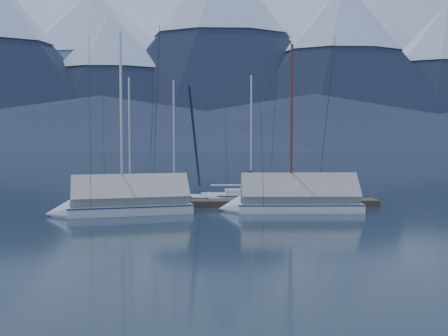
{
  "coord_description": "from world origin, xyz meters",
  "views": [
    {
      "loc": [
        -0.98,
        -25.52,
        3.64
      ],
      "look_at": [
        0.0,
        2.0,
        2.2
      ],
      "focal_mm": 38.0,
      "sensor_mm": 36.0,
      "label": 1
    }
  ],
  "objects_px": {
    "sailboat_covered_near": "(288,202)",
    "person": "(251,185)",
    "sailboat_open_mid": "(181,199)",
    "sailboat_covered_far": "(119,204)",
    "sailboat_open_left": "(137,198)",
    "sailboat_open_right": "(258,198)"
  },
  "relations": [
    {
      "from": "sailboat_covered_near",
      "to": "person",
      "type": "bearing_deg",
      "value": 128.89
    },
    {
      "from": "sailboat_open_mid",
      "to": "sailboat_covered_far",
      "type": "relative_size",
      "value": 0.81
    },
    {
      "from": "sailboat_open_mid",
      "to": "sailboat_covered_far",
      "type": "height_order",
      "value": "sailboat_covered_far"
    },
    {
      "from": "sailboat_open_mid",
      "to": "sailboat_covered_near",
      "type": "distance_m",
      "value": 7.31
    },
    {
      "from": "sailboat_open_left",
      "to": "sailboat_covered_near",
      "type": "relative_size",
      "value": 0.86
    },
    {
      "from": "sailboat_open_left",
      "to": "person",
      "type": "bearing_deg",
      "value": -20.1
    },
    {
      "from": "sailboat_open_left",
      "to": "sailboat_open_mid",
      "type": "xyz_separation_m",
      "value": [
        2.78,
        -0.59,
        -0.0
      ]
    },
    {
      "from": "sailboat_covered_near",
      "to": "sailboat_covered_far",
      "type": "xyz_separation_m",
      "value": [
        -8.89,
        -0.75,
        0.01
      ]
    },
    {
      "from": "sailboat_covered_far",
      "to": "person",
      "type": "xyz_separation_m",
      "value": [
        7.11,
        2.95,
        0.68
      ]
    },
    {
      "from": "sailboat_covered_near",
      "to": "person",
      "type": "xyz_separation_m",
      "value": [
        -1.78,
        2.2,
        0.69
      ]
    },
    {
      "from": "sailboat_covered_near",
      "to": "sailboat_open_left",
      "type": "bearing_deg",
      "value": 151.5
    },
    {
      "from": "sailboat_covered_far",
      "to": "sailboat_open_right",
      "type": "bearing_deg",
      "value": 35.38
    },
    {
      "from": "sailboat_open_left",
      "to": "sailboat_open_right",
      "type": "bearing_deg",
      "value": 0.15
    },
    {
      "from": "sailboat_covered_near",
      "to": "person",
      "type": "relative_size",
      "value": 5.83
    },
    {
      "from": "sailboat_open_left",
      "to": "sailboat_covered_far",
      "type": "height_order",
      "value": "sailboat_covered_far"
    },
    {
      "from": "sailboat_open_mid",
      "to": "person",
      "type": "distance_m",
      "value": 4.77
    },
    {
      "from": "person",
      "to": "sailboat_open_left",
      "type": "bearing_deg",
      "value": 57.13
    },
    {
      "from": "sailboat_open_right",
      "to": "person",
      "type": "height_order",
      "value": "sailboat_open_right"
    },
    {
      "from": "sailboat_covered_far",
      "to": "sailboat_covered_near",
      "type": "bearing_deg",
      "value": 4.84
    },
    {
      "from": "sailboat_open_mid",
      "to": "sailboat_open_left",
      "type": "bearing_deg",
      "value": 168.06
    },
    {
      "from": "sailboat_open_mid",
      "to": "sailboat_covered_far",
      "type": "distance_m",
      "value": 5.73
    },
    {
      "from": "person",
      "to": "sailboat_open_right",
      "type": "bearing_deg",
      "value": -27.53
    }
  ]
}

